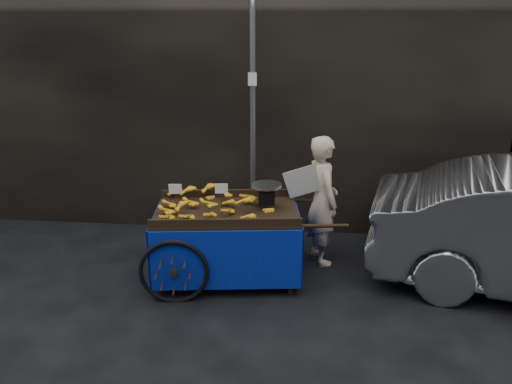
# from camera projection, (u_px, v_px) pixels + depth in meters

# --- Properties ---
(ground) EXTENTS (80.00, 80.00, 0.00)m
(ground) POSITION_uv_depth(u_px,v_px,m) (220.00, 277.00, 6.51)
(ground) COLOR black
(ground) RESTS_ON ground
(building_wall) EXTENTS (13.50, 2.00, 5.00)m
(building_wall) POSITION_uv_depth(u_px,v_px,m) (267.00, 64.00, 8.10)
(building_wall) COLOR black
(building_wall) RESTS_ON ground
(street_pole) EXTENTS (0.12, 0.10, 4.00)m
(street_pole) POSITION_uv_depth(u_px,v_px,m) (253.00, 107.00, 7.05)
(street_pole) COLOR slate
(street_pole) RESTS_ON ground
(banana_cart) EXTENTS (2.58, 1.44, 1.34)m
(banana_cart) POSITION_uv_depth(u_px,v_px,m) (222.00, 217.00, 6.25)
(banana_cart) COLOR black
(banana_cart) RESTS_ON ground
(vendor) EXTENTS (0.85, 0.75, 1.77)m
(vendor) POSITION_uv_depth(u_px,v_px,m) (322.00, 200.00, 6.68)
(vendor) COLOR beige
(vendor) RESTS_ON ground
(plastic_bag) EXTENTS (0.29, 0.24, 0.26)m
(plastic_bag) POSITION_uv_depth(u_px,v_px,m) (286.00, 261.00, 6.64)
(plastic_bag) COLOR blue
(plastic_bag) RESTS_ON ground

